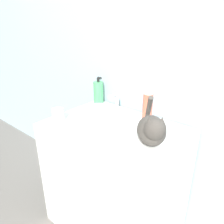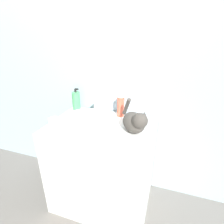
{
  "view_description": "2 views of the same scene",
  "coord_description": "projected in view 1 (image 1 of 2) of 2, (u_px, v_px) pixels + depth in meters",
  "views": [
    {
      "loc": [
        0.75,
        -0.62,
        1.41
      ],
      "look_at": [
        0.02,
        0.24,
        0.93
      ],
      "focal_mm": 35.0,
      "sensor_mm": 36.0,
      "label": 1
    },
    {
      "loc": [
        0.47,
        -0.86,
        1.44
      ],
      "look_at": [
        0.09,
        0.29,
        0.93
      ],
      "focal_mm": 28.0,
      "sensor_mm": 36.0,
      "label": 2
    }
  ],
  "objects": [
    {
      "name": "spray_bottle",
      "position": [
        148.0,
        105.0,
        1.38
      ],
      "size": [
        0.06,
        0.06,
        0.21
      ],
      "color": "#EF6047",
      "rests_on": "vanity_cabinet"
    },
    {
      "name": "cat",
      "position": [
        152.0,
        129.0,
        1.11
      ],
      "size": [
        0.26,
        0.3,
        0.23
      ],
      "rotation": [
        0.0,
        0.0,
        -0.9
      ],
      "color": "#47423D",
      "rests_on": "vanity_cabinet"
    },
    {
      "name": "faucet",
      "position": [
        116.0,
        104.0,
        1.51
      ],
      "size": [
        0.18,
        0.1,
        0.14
      ],
      "color": "silver",
      "rests_on": "vanity_cabinet"
    },
    {
      "name": "cup",
      "position": [
        58.0,
        115.0,
        1.38
      ],
      "size": [
        0.07,
        0.07,
        0.09
      ],
      "color": "white",
      "rests_on": "vanity_cabinet"
    },
    {
      "name": "vanity_cabinet",
      "position": [
        114.0,
        180.0,
        1.48
      ],
      "size": [
        0.84,
        0.6,
        0.8
      ],
      "color": "white",
      "rests_on": "ground_plane"
    },
    {
      "name": "wall_back",
      "position": [
        148.0,
        46.0,
        1.39
      ],
      "size": [
        6.0,
        0.05,
        2.5
      ],
      "color": "#9EB7C6",
      "rests_on": "ground_plane"
    },
    {
      "name": "soap_bottle",
      "position": [
        98.0,
        92.0,
        1.66
      ],
      "size": [
        0.07,
        0.07,
        0.21
      ],
      "color": "#4CB266",
      "rests_on": "vanity_cabinet"
    },
    {
      "name": "sink_basin",
      "position": [
        100.0,
        116.0,
        1.41
      ],
      "size": [
        0.33,
        0.33,
        0.06
      ],
      "color": "silver",
      "rests_on": "vanity_cabinet"
    }
  ]
}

